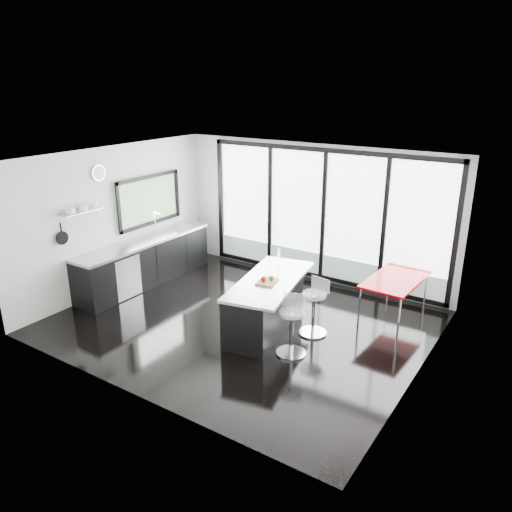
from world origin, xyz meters
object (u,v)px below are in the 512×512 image
Objects in this scene: bar_stool_near at (291,333)px; red_table at (393,298)px; island at (266,302)px; bar_stool_far at (313,313)px.

red_table is (0.88, 2.05, 0.01)m from bar_stool_near.
island is 2.25m from red_table.
bar_stool_far is at bearing -124.98° from red_table.
bar_stool_near is (0.81, -0.56, -0.08)m from island.
island is at bearing -155.13° from bar_stool_far.
bar_stool_near is 0.53× the size of red_table.
red_table is at bearing 47.20° from bar_stool_near.
red_table is (0.90, 1.29, 0.01)m from bar_stool_far.
bar_stool_near is 2.23m from red_table.
bar_stool_far is at bearing 14.19° from island.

